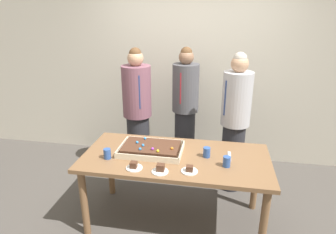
{
  "coord_description": "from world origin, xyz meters",
  "views": [
    {
      "loc": [
        0.38,
        -2.54,
        2.12
      ],
      "look_at": [
        -0.1,
        0.15,
        1.12
      ],
      "focal_mm": 31.24,
      "sensor_mm": 36.0,
      "label": 1
    }
  ],
  "objects_px": {
    "sheet_cake": "(151,149)",
    "drink_cup_far_end": "(227,162)",
    "plated_slice_near_right": "(160,169)",
    "party_table": "(175,164)",
    "plated_slice_far_left": "(189,170)",
    "cake_server_utensil": "(229,156)",
    "drink_cup_nearest": "(207,152)",
    "person_striped_tie_right": "(185,110)",
    "person_serving_front": "(137,112)",
    "plated_slice_near_left": "(134,166)",
    "drink_cup_middle": "(107,154)",
    "person_green_shirt_behind": "(235,122)"
  },
  "relations": [
    {
      "from": "sheet_cake",
      "to": "drink_cup_far_end",
      "type": "xyz_separation_m",
      "value": [
        0.75,
        -0.16,
        0.01
      ]
    },
    {
      "from": "plated_slice_near_right",
      "to": "drink_cup_far_end",
      "type": "bearing_deg",
      "value": 19.1
    },
    {
      "from": "party_table",
      "to": "drink_cup_far_end",
      "type": "height_order",
      "value": "drink_cup_far_end"
    },
    {
      "from": "plated_slice_far_left",
      "to": "cake_server_utensil",
      "type": "xyz_separation_m",
      "value": [
        0.35,
        0.35,
        -0.01
      ]
    },
    {
      "from": "drink_cup_nearest",
      "to": "person_striped_tie_right",
      "type": "xyz_separation_m",
      "value": [
        -0.35,
        1.07,
        0.06
      ]
    },
    {
      "from": "plated_slice_near_right",
      "to": "person_striped_tie_right",
      "type": "height_order",
      "value": "person_striped_tie_right"
    },
    {
      "from": "person_serving_front",
      "to": "party_table",
      "type": "bearing_deg",
      "value": 11.14
    },
    {
      "from": "cake_server_utensil",
      "to": "drink_cup_far_end",
      "type": "bearing_deg",
      "value": -98.75
    },
    {
      "from": "plated_slice_near_right",
      "to": "drink_cup_far_end",
      "type": "height_order",
      "value": "drink_cup_far_end"
    },
    {
      "from": "plated_slice_near_left",
      "to": "person_serving_front",
      "type": "bearing_deg",
      "value": 104.27
    },
    {
      "from": "plated_slice_near_left",
      "to": "person_serving_front",
      "type": "relative_size",
      "value": 0.09
    },
    {
      "from": "person_striped_tie_right",
      "to": "plated_slice_far_left",
      "type": "bearing_deg",
      "value": 20.05
    },
    {
      "from": "sheet_cake",
      "to": "drink_cup_nearest",
      "type": "bearing_deg",
      "value": -0.76
    },
    {
      "from": "drink_cup_nearest",
      "to": "party_table",
      "type": "bearing_deg",
      "value": -172.64
    },
    {
      "from": "plated_slice_far_left",
      "to": "person_serving_front",
      "type": "xyz_separation_m",
      "value": [
        -0.81,
        1.18,
        0.09
      ]
    },
    {
      "from": "drink_cup_nearest",
      "to": "person_serving_front",
      "type": "height_order",
      "value": "person_serving_front"
    },
    {
      "from": "sheet_cake",
      "to": "person_striped_tie_right",
      "type": "height_order",
      "value": "person_striped_tie_right"
    },
    {
      "from": "cake_server_utensil",
      "to": "person_serving_front",
      "type": "bearing_deg",
      "value": 144.51
    },
    {
      "from": "party_table",
      "to": "person_striped_tie_right",
      "type": "xyz_separation_m",
      "value": [
        -0.04,
        1.11,
        0.2
      ]
    },
    {
      "from": "drink_cup_far_end",
      "to": "cake_server_utensil",
      "type": "distance_m",
      "value": 0.2
    },
    {
      "from": "party_table",
      "to": "plated_slice_near_left",
      "type": "distance_m",
      "value": 0.46
    },
    {
      "from": "person_serving_front",
      "to": "sheet_cake",
      "type": "bearing_deg",
      "value": -0.01
    },
    {
      "from": "plated_slice_far_left",
      "to": "cake_server_utensil",
      "type": "distance_m",
      "value": 0.5
    },
    {
      "from": "drink_cup_far_end",
      "to": "person_striped_tie_right",
      "type": "bearing_deg",
      "value": 113.66
    },
    {
      "from": "plated_slice_far_left",
      "to": "drink_cup_middle",
      "type": "distance_m",
      "value": 0.82
    },
    {
      "from": "drink_cup_far_end",
      "to": "person_serving_front",
      "type": "bearing_deg",
      "value": 137.84
    },
    {
      "from": "sheet_cake",
      "to": "plated_slice_far_left",
      "type": "xyz_separation_m",
      "value": [
        0.42,
        -0.32,
        -0.02
      ]
    },
    {
      "from": "drink_cup_nearest",
      "to": "person_striped_tie_right",
      "type": "height_order",
      "value": "person_striped_tie_right"
    },
    {
      "from": "drink_cup_far_end",
      "to": "person_green_shirt_behind",
      "type": "xyz_separation_m",
      "value": [
        0.1,
        0.86,
        0.06
      ]
    },
    {
      "from": "sheet_cake",
      "to": "plated_slice_near_right",
      "type": "height_order",
      "value": "sheet_cake"
    },
    {
      "from": "party_table",
      "to": "drink_cup_middle",
      "type": "bearing_deg",
      "value": -165.82
    },
    {
      "from": "plated_slice_near_left",
      "to": "drink_cup_nearest",
      "type": "relative_size",
      "value": 1.5
    },
    {
      "from": "cake_server_utensil",
      "to": "person_green_shirt_behind",
      "type": "relative_size",
      "value": 0.12
    },
    {
      "from": "party_table",
      "to": "plated_slice_far_left",
      "type": "bearing_deg",
      "value": -58.39
    },
    {
      "from": "plated_slice_far_left",
      "to": "person_green_shirt_behind",
      "type": "bearing_deg",
      "value": 67.57
    },
    {
      "from": "drink_cup_nearest",
      "to": "cake_server_utensil",
      "type": "distance_m",
      "value": 0.23
    },
    {
      "from": "party_table",
      "to": "plated_slice_far_left",
      "type": "relative_size",
      "value": 12.22
    },
    {
      "from": "person_serving_front",
      "to": "person_striped_tie_right",
      "type": "bearing_deg",
      "value": 83.98
    },
    {
      "from": "plated_slice_near_left",
      "to": "drink_cup_nearest",
      "type": "distance_m",
      "value": 0.72
    },
    {
      "from": "sheet_cake",
      "to": "person_green_shirt_behind",
      "type": "xyz_separation_m",
      "value": [
        0.85,
        0.7,
        0.08
      ]
    },
    {
      "from": "drink_cup_far_end",
      "to": "sheet_cake",
      "type": "bearing_deg",
      "value": 167.8
    },
    {
      "from": "party_table",
      "to": "drink_cup_nearest",
      "type": "relative_size",
      "value": 18.33
    },
    {
      "from": "drink_cup_far_end",
      "to": "person_green_shirt_behind",
      "type": "distance_m",
      "value": 0.87
    },
    {
      "from": "party_table",
      "to": "plated_slice_near_right",
      "type": "relative_size",
      "value": 12.22
    },
    {
      "from": "plated_slice_near_right",
      "to": "drink_cup_middle",
      "type": "xyz_separation_m",
      "value": [
        -0.55,
        0.15,
        0.03
      ]
    },
    {
      "from": "sheet_cake",
      "to": "plated_slice_far_left",
      "type": "height_order",
      "value": "sheet_cake"
    },
    {
      "from": "person_green_shirt_behind",
      "to": "person_striped_tie_right",
      "type": "relative_size",
      "value": 1.0
    },
    {
      "from": "person_serving_front",
      "to": "person_striped_tie_right",
      "type": "distance_m",
      "value": 0.63
    },
    {
      "from": "plated_slice_near_right",
      "to": "person_striped_tie_right",
      "type": "xyz_separation_m",
      "value": [
        0.04,
        1.42,
        0.09
      ]
    },
    {
      "from": "party_table",
      "to": "drink_cup_nearest",
      "type": "xyz_separation_m",
      "value": [
        0.3,
        0.04,
        0.14
      ]
    }
  ]
}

